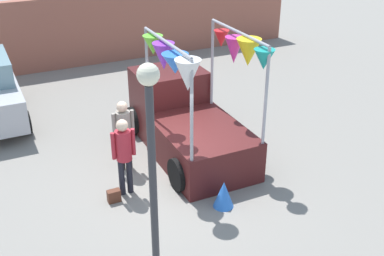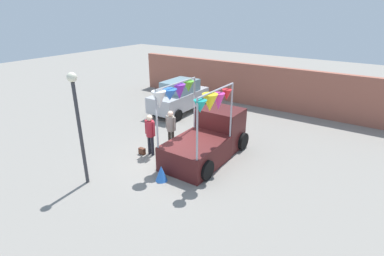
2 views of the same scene
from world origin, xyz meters
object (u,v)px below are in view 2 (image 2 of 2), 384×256
Objects in this scene: handbag at (142,151)px; street_lamp at (78,114)px; parked_car at (179,97)px; folded_kite_bundle_azure at (161,173)px; person_vendor at (171,126)px; person_customer at (150,131)px; vendor_truck at (208,135)px.

street_lamp reaches higher than handbag.
folded_kite_bundle_azure is at bearing -58.40° from parked_car.
street_lamp is 3.52m from folded_kite_bundle_azure.
person_customer is at bearing -108.08° from person_vendor.
vendor_truck is at bearing 32.27° from handbag.
parked_car is at bearing 114.32° from person_customer.
vendor_truck is 5.21m from street_lamp.
person_vendor is at bearing 120.28° from folded_kite_bundle_azure.
vendor_truck is at bearing 32.69° from person_customer.
handbag is 2.36m from folded_kite_bundle_azure.
folded_kite_bundle_azure is (-0.35, -2.67, -0.64)m from vendor_truck.
person_vendor reaches higher than folded_kite_bundle_azure.
person_customer is at bearing -65.68° from parked_car.
folded_kite_bundle_azure is at bearing -38.85° from person_customer.
handbag is at bearing -150.26° from person_customer.
handbag is (2.01, -5.43, -0.80)m from parked_car.
vendor_truck reaches higher than person_customer.
person_vendor is 1.65m from handbag.
parked_car is 6.67× the size of folded_kite_bundle_azure.
handbag is at bearing 87.85° from street_lamp.
handbag is (-0.35, -0.20, -0.95)m from person_customer.
parked_car reaches higher than person_customer.
person_vendor is at bearing -169.31° from vendor_truck.
person_customer is (2.36, -5.23, 0.15)m from parked_car.
folded_kite_bundle_azure reaches higher than handbag.
parked_car is at bearing 121.60° from folded_kite_bundle_azure.
handbag is at bearing -147.73° from vendor_truck.
person_vendor is 2.82m from folded_kite_bundle_azure.
folded_kite_bundle_azure is at bearing 36.45° from street_lamp.
parked_car is (-4.40, 3.92, 0.01)m from vendor_truck.
person_vendor is at bearing 71.92° from person_customer.
street_lamp is at bearing -143.55° from folded_kite_bundle_azure.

